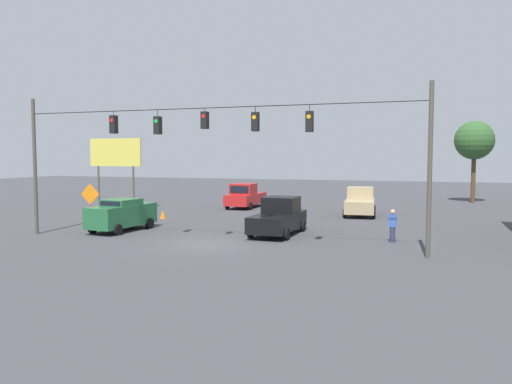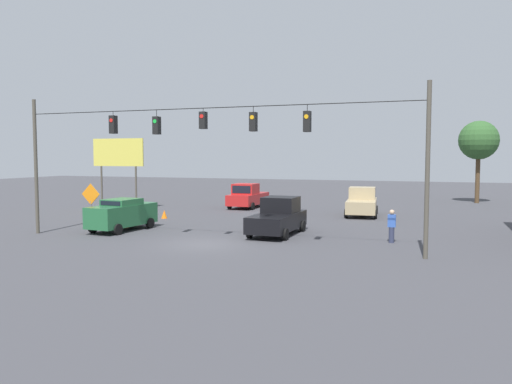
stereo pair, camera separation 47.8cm
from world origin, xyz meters
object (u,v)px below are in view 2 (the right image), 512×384
at_px(sedan_green_parked_shoulder, 122,214).
at_px(pickup_truck_black_crossing_near, 278,217).
at_px(roadside_billboard, 118,156).
at_px(tree_horizon_left, 479,141).
at_px(traffic_cone_third, 164,214).
at_px(overhead_signal_span, 203,146).
at_px(work_zone_sign, 91,198).
at_px(traffic_cone_second, 146,218).
at_px(pickup_truck_red_withflow_far, 248,197).
at_px(pedestrian, 392,226).
at_px(pickup_truck_tan_oncoming_far, 362,203).
at_px(traffic_cone_nearest, 126,223).

xyz_separation_m(sedan_green_parked_shoulder, pickup_truck_black_crossing_near, (-9.26, -1.78, -0.02)).
height_order(roadside_billboard, tree_horizon_left, tree_horizon_left).
bearing_deg(traffic_cone_third, pickup_truck_black_crossing_near, 156.78).
relative_size(overhead_signal_span, work_zone_sign, 7.58).
xyz_separation_m(overhead_signal_span, work_zone_sign, (8.39, -1.89, -2.98)).
xyz_separation_m(sedan_green_parked_shoulder, work_zone_sign, (1.71, 0.70, 0.99)).
relative_size(sedan_green_parked_shoulder, traffic_cone_second, 7.95).
bearing_deg(work_zone_sign, tree_horizon_left, -130.39).
relative_size(pickup_truck_red_withflow_far, work_zone_sign, 1.84).
distance_m(traffic_cone_second, roadside_billboard, 11.17).
bearing_deg(pedestrian, work_zone_sign, 5.90).
bearing_deg(roadside_billboard, pickup_truck_red_withflow_far, -157.54).
xyz_separation_m(traffic_cone_third, roadside_billboard, (7.22, -4.80, 4.15)).
distance_m(overhead_signal_span, sedan_green_parked_shoulder, 8.19).
bearing_deg(pickup_truck_black_crossing_near, sedan_green_parked_shoulder, 10.86).
height_order(pickup_truck_red_withflow_far, pickup_truck_tan_oncoming_far, same).
distance_m(pickup_truck_black_crossing_near, roadside_billboard, 19.67).
bearing_deg(sedan_green_parked_shoulder, work_zone_sign, 22.23).
bearing_deg(traffic_cone_second, work_zone_sign, 74.56).
distance_m(overhead_signal_span, work_zone_sign, 9.10).
bearing_deg(tree_horizon_left, pickup_truck_black_crossing_near, 63.74).
distance_m(work_zone_sign, pedestrian, 17.45).
bearing_deg(traffic_cone_nearest, sedan_green_parked_shoulder, 115.01).
bearing_deg(pickup_truck_black_crossing_near, pickup_truck_tan_oncoming_far, -106.76).
relative_size(work_zone_sign, tree_horizon_left, 0.36).
relative_size(sedan_green_parked_shoulder, tree_horizon_left, 0.60).
distance_m(pickup_truck_black_crossing_near, pedestrian, 6.39).
relative_size(pickup_truck_tan_oncoming_far, tree_horizon_left, 0.67).
height_order(sedan_green_parked_shoulder, traffic_cone_nearest, sedan_green_parked_shoulder).
xyz_separation_m(pickup_truck_black_crossing_near, pickup_truck_tan_oncoming_far, (-3.26, -10.81, 0.00)).
bearing_deg(overhead_signal_span, work_zone_sign, -12.68).
relative_size(pickup_truck_black_crossing_near, traffic_cone_second, 8.74).
relative_size(overhead_signal_span, pedestrian, 12.53).
bearing_deg(overhead_signal_span, traffic_cone_nearest, -26.83).
bearing_deg(pickup_truck_red_withflow_far, overhead_signal_span, 103.74).
xyz_separation_m(pickup_truck_tan_oncoming_far, traffic_cone_second, (13.08, 9.15, -0.68)).
distance_m(pickup_truck_tan_oncoming_far, traffic_cone_nearest, 17.41).
distance_m(traffic_cone_third, pedestrian, 16.99).
relative_size(pickup_truck_red_withflow_far, roadside_billboard, 0.87).
bearing_deg(traffic_cone_nearest, pickup_truck_tan_oncoming_far, -138.38).
relative_size(traffic_cone_third, work_zone_sign, 0.21).
distance_m(work_zone_sign, tree_horizon_left, 36.03).
relative_size(pickup_truck_black_crossing_near, work_zone_sign, 1.84).
distance_m(pickup_truck_tan_oncoming_far, work_zone_sign, 19.49).
bearing_deg(pickup_truck_tan_oncoming_far, pedestrian, 105.07).
bearing_deg(traffic_cone_nearest, work_zone_sign, 54.86).
xyz_separation_m(overhead_signal_span, traffic_cone_third, (7.31, -8.60, -4.67)).
bearing_deg(traffic_cone_nearest, pedestrian, -179.81).
bearing_deg(pedestrian, traffic_cone_second, -8.26).
bearing_deg(pickup_truck_tan_oncoming_far, roadside_billboard, 4.96).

